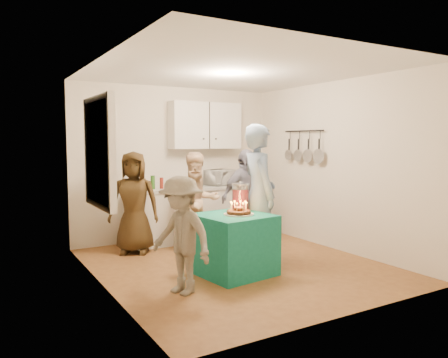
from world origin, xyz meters
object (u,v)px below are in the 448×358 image
woman_back_right (245,198)px  woman_back_center (198,201)px  punch_jar (240,198)px  woman_back_left (134,202)px  man_birthday (259,194)px  microwave (220,177)px  counter (194,214)px  party_table (233,244)px  child_near_left (181,235)px

woman_back_right → woman_back_center: bearing=153.0°
punch_jar → woman_back_right: (0.63, 0.86, -0.15)m
woman_back_left → man_birthday: bearing=-17.7°
woman_back_right → man_birthday: bearing=-120.8°
man_birthday → woman_back_right: size_ratio=1.23×
man_birthday → woman_back_center: 1.17m
microwave → punch_jar: microwave is taller
counter → party_table: size_ratio=2.59×
punch_jar → child_near_left: child_near_left is taller
child_near_left → woman_back_center: bearing=129.2°
woman_back_left → woman_back_center: size_ratio=1.01×
counter → party_table: (-0.44, -2.00, -0.05)m
woman_back_left → woman_back_center: (0.91, -0.32, -0.01)m
party_table → woman_back_left: woman_back_left is taller
microwave → man_birthday: 1.79m
party_table → child_near_left: 0.96m
counter → woman_back_center: 0.79m
punch_jar → man_birthday: (0.30, 0.00, 0.03)m
party_table → woman_back_center: size_ratio=0.56×
man_birthday → woman_back_left: man_birthday is taller
microwave → woman_back_center: 1.07m
party_table → punch_jar: punch_jar is taller
punch_jar → child_near_left: (-1.13, -0.57, -0.28)m
woman_back_right → counter: bearing=106.7°
counter → man_birthday: size_ratio=1.15×
woman_back_center → woman_back_right: woman_back_right is taller
party_table → woman_back_left: 1.85m
counter → woman_back_left: woman_back_left is taller
microwave → woman_back_left: bearing=177.1°
party_table → woman_back_center: bearing=82.8°
microwave → party_table: (-0.95, -2.00, -0.67)m
woman_back_right → child_near_left: woman_back_right is taller
man_birthday → woman_back_right: 0.94m
woman_back_center → punch_jar: bearing=-80.6°
microwave → child_near_left: size_ratio=0.37×
party_table → counter: bearing=77.5°
counter → punch_jar: size_ratio=6.47×
man_birthday → woman_back_left: size_ratio=1.25×
punch_jar → woman_back_center: 1.10m
man_birthday → woman_back_center: size_ratio=1.27×
woman_back_left → woman_back_right: (1.63, -0.54, 0.01)m
child_near_left → microwave: bearing=123.3°
woman_back_left → woman_back_center: 0.96m
microwave → woman_back_left: woman_back_left is taller
woman_back_center → child_near_left: size_ratio=1.16×
party_table → man_birthday: bearing=24.3°
punch_jar → woman_back_left: size_ratio=0.22×
punch_jar → counter: bearing=84.2°
woman_back_left → microwave: bearing=41.0°
counter → woman_back_left: (-1.18, -0.35, 0.33)m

